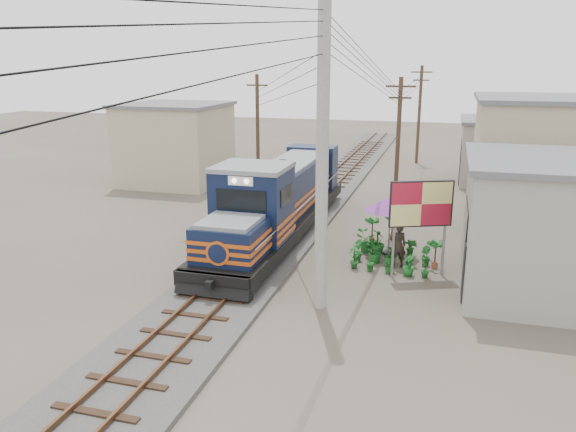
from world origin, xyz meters
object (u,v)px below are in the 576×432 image
(locomotive, at_px, (279,202))
(market_umbrella, at_px, (391,204))
(billboard, at_px, (421,206))
(vendor, at_px, (398,245))

(locomotive, xyz_separation_m, market_umbrella, (5.08, -1.02, 0.49))
(market_umbrella, bearing_deg, billboard, -59.02)
(market_umbrella, distance_m, vendor, 1.99)
(locomotive, height_order, billboard, locomotive)
(vendor, bearing_deg, locomotive, -43.91)
(locomotive, distance_m, market_umbrella, 5.21)
(locomotive, height_order, vendor, locomotive)
(locomotive, xyz_separation_m, vendor, (5.58, -2.46, -0.79))
(billboard, relative_size, market_umbrella, 1.48)
(billboard, xyz_separation_m, market_umbrella, (-1.31, 2.18, -0.53))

